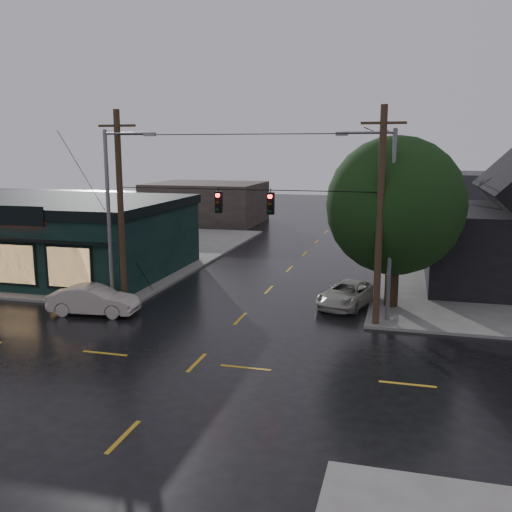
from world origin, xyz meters
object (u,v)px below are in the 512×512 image
(corner_tree, at_px, (395,206))
(utility_pole_ne, at_px, (375,326))
(sedan_cream, at_px, (94,300))
(suv_silver, at_px, (348,294))
(utility_pole_nw, at_px, (125,307))

(corner_tree, relative_size, utility_pole_ne, 0.86)
(sedan_cream, bearing_deg, utility_pole_ne, -89.46)
(utility_pole_ne, relative_size, sedan_cream, 2.28)
(corner_tree, bearing_deg, utility_pole_ne, -100.07)
(sedan_cream, bearing_deg, suv_silver, -74.51)
(corner_tree, bearing_deg, sedan_cream, -161.13)
(corner_tree, relative_size, utility_pole_nw, 0.86)
(corner_tree, bearing_deg, utility_pole_nw, -166.34)
(utility_pole_nw, relative_size, utility_pole_ne, 1.00)
(utility_pole_nw, height_order, utility_pole_ne, same)
(corner_tree, distance_m, utility_pole_nw, 14.98)
(utility_pole_nw, bearing_deg, suv_silver, 15.81)
(suv_silver, bearing_deg, utility_pole_ne, -46.30)
(utility_pole_nw, xyz_separation_m, sedan_cream, (-0.85, -1.63, 0.73))
(utility_pole_ne, height_order, suv_silver, utility_pole_ne)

